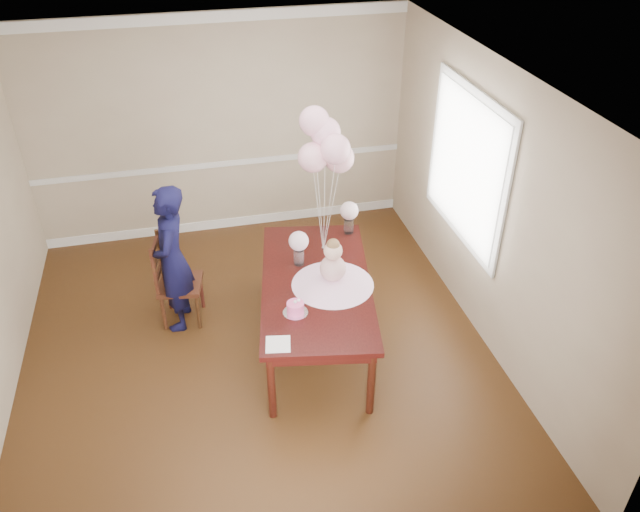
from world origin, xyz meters
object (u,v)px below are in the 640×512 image
at_px(dining_table_top, 316,284).
at_px(dining_chair_seat, 180,284).
at_px(birthday_cake, 295,308).
at_px(woman, 172,259).

distance_m(dining_table_top, dining_chair_seat, 1.48).
xyz_separation_m(dining_table_top, dining_chair_seat, (-1.26, 0.71, -0.30)).
bearing_deg(dining_chair_seat, birthday_cake, -38.67).
distance_m(dining_table_top, woman, 1.46).
bearing_deg(birthday_cake, dining_chair_seat, 131.18).
height_order(dining_table_top, dining_chair_seat, dining_table_top).
height_order(birthday_cake, dining_chair_seat, birthday_cake).
bearing_deg(birthday_cake, woman, 133.57).
xyz_separation_m(dining_chair_seat, woman, (-0.04, -0.05, 0.35)).
relative_size(birthday_cake, woman, 0.10).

